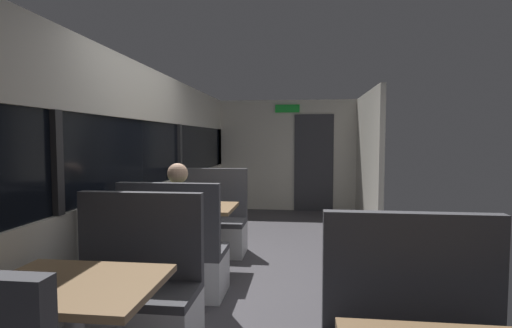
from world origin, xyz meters
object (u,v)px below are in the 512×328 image
object	(u,v)px
dining_table_mid_window	(195,215)
bench_mid_window_facing_end	(175,261)
dining_table_near_window	(74,301)
bench_mid_window_facing_entry	(209,228)
bench_near_window_facing_entry	(132,303)
seated_passenger	(177,238)

from	to	relation	value
dining_table_mid_window	bench_mid_window_facing_end	bearing A→B (deg)	-90.00
dining_table_near_window	bench_mid_window_facing_entry	xyz separation A→B (m)	(0.00, 3.05, -0.31)
bench_near_window_facing_entry	dining_table_mid_window	size ratio (longest dim) A/B	1.22
dining_table_mid_window	seated_passenger	world-z (taller)	seated_passenger
bench_near_window_facing_entry	bench_mid_window_facing_end	world-z (taller)	same
dining_table_near_window	seated_passenger	bearing A→B (deg)	90.00
bench_mid_window_facing_entry	seated_passenger	world-z (taller)	seated_passenger
dining_table_near_window	bench_mid_window_facing_end	distance (m)	1.68
bench_mid_window_facing_entry	seated_passenger	size ratio (longest dim) A/B	0.87
dining_table_near_window	seated_passenger	distance (m)	1.73
bench_mid_window_facing_entry	bench_mid_window_facing_end	bearing A→B (deg)	-90.00
dining_table_near_window	bench_mid_window_facing_end	world-z (taller)	bench_mid_window_facing_end
bench_near_window_facing_entry	dining_table_mid_window	xyz separation A→B (m)	(0.00, 1.65, 0.31)
bench_near_window_facing_entry	bench_mid_window_facing_end	size ratio (longest dim) A/B	1.00
bench_mid_window_facing_entry	bench_near_window_facing_entry	bearing A→B (deg)	-90.00
seated_passenger	bench_mid_window_facing_end	bearing A→B (deg)	-90.00
bench_mid_window_facing_end	bench_mid_window_facing_entry	world-z (taller)	same
bench_mid_window_facing_end	seated_passenger	xyz separation A→B (m)	(0.00, 0.07, 0.21)
dining_table_near_window	seated_passenger	size ratio (longest dim) A/B	0.71
dining_table_near_window	bench_near_window_facing_entry	size ratio (longest dim) A/B	0.82
bench_mid_window_facing_end	dining_table_mid_window	bearing A→B (deg)	90.00
bench_mid_window_facing_end	seated_passenger	world-z (taller)	seated_passenger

